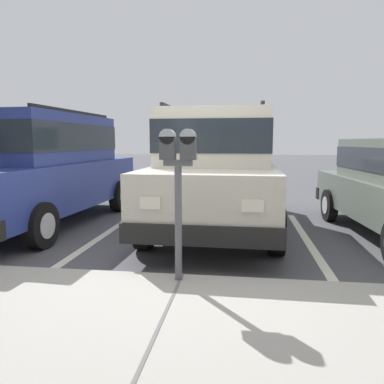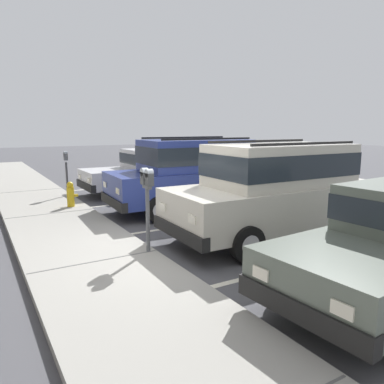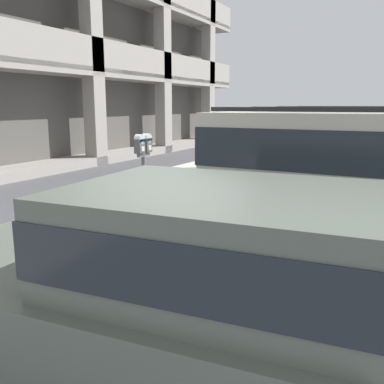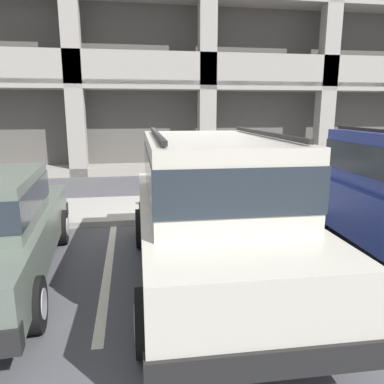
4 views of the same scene
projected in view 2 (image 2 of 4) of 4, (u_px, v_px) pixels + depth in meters
The scene contains 9 objects.
ground_plane at pixel (166, 257), 6.89m from camera, with size 80.00×80.00×0.10m.
sidewalk at pixel (97, 265), 6.22m from camera, with size 40.00×2.20×0.12m.
parking_stall_lines at pixel (189, 225), 8.94m from camera, with size 12.90×4.80×0.01m.
silver_suv at pixel (278, 187), 7.79m from camera, with size 2.08×4.81×2.03m.
dark_hatchback at pixel (194, 171), 10.45m from camera, with size 2.19×4.87×2.03m.
blue_coupe at pixel (149, 169), 13.31m from camera, with size 1.87×4.50×1.54m.
parking_meter_near at pixel (147, 190), 6.51m from camera, with size 0.35×0.12×1.50m.
parking_meter_far at pixel (66, 166), 11.96m from camera, with size 0.15×0.12×1.44m.
fire_hydrant at pixel (71, 194), 10.40m from camera, with size 0.30×0.30×0.70m.
Camera 2 is at (-5.90, 2.94, 2.33)m, focal length 35.00 mm.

